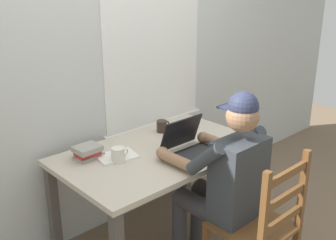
{
  "coord_description": "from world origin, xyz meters",
  "views": [
    {
      "loc": [
        -1.65,
        -1.86,
        1.83
      ],
      "look_at": [
        0.03,
        -0.05,
        0.95
      ],
      "focal_mm": 43.16,
      "sensor_mm": 36.0,
      "label": 1
    }
  ],
  "objects_px": {
    "laptop": "(191,146)",
    "coffee_mug_white": "(118,155)",
    "computer_mouse": "(220,143)",
    "seated_person": "(225,177)",
    "desk": "(160,162)",
    "coffee_mug_dark": "(162,126)",
    "book_stack_main": "(88,152)",
    "wooden_chair": "(260,228)"
  },
  "relations": [
    {
      "from": "desk",
      "to": "wooden_chair",
      "type": "bearing_deg",
      "value": -82.87
    },
    {
      "from": "seated_person",
      "to": "book_stack_main",
      "type": "xyz_separation_m",
      "value": [
        -0.52,
        0.7,
        0.1
      ]
    },
    {
      "from": "coffee_mug_white",
      "to": "book_stack_main",
      "type": "xyz_separation_m",
      "value": [
        -0.11,
        0.17,
        -0.0
      ]
    },
    {
      "from": "desk",
      "to": "coffee_mug_white",
      "type": "height_order",
      "value": "coffee_mug_white"
    },
    {
      "from": "laptop",
      "to": "book_stack_main",
      "type": "xyz_separation_m",
      "value": [
        -0.54,
        0.39,
        -0.01
      ]
    },
    {
      "from": "seated_person",
      "to": "laptop",
      "type": "distance_m",
      "value": 0.32
    },
    {
      "from": "laptop",
      "to": "coffee_mug_white",
      "type": "distance_m",
      "value": 0.48
    },
    {
      "from": "wooden_chair",
      "to": "computer_mouse",
      "type": "distance_m",
      "value": 0.67
    },
    {
      "from": "wooden_chair",
      "to": "coffee_mug_white",
      "type": "xyz_separation_m",
      "value": [
        -0.41,
        0.8,
        0.32
      ]
    },
    {
      "from": "coffee_mug_white",
      "to": "laptop",
      "type": "bearing_deg",
      "value": -26.74
    },
    {
      "from": "desk",
      "to": "laptop",
      "type": "xyz_separation_m",
      "value": [
        0.11,
        -0.18,
        0.14
      ]
    },
    {
      "from": "laptop",
      "to": "book_stack_main",
      "type": "relative_size",
      "value": 1.71
    },
    {
      "from": "desk",
      "to": "book_stack_main",
      "type": "relative_size",
      "value": 7.04
    },
    {
      "from": "computer_mouse",
      "to": "desk",
      "type": "bearing_deg",
      "value": 148.6
    },
    {
      "from": "seated_person",
      "to": "computer_mouse",
      "type": "bearing_deg",
      "value": 44.77
    },
    {
      "from": "wooden_chair",
      "to": "coffee_mug_dark",
      "type": "xyz_separation_m",
      "value": [
        0.14,
        1.01,
        0.32
      ]
    },
    {
      "from": "wooden_chair",
      "to": "coffee_mug_dark",
      "type": "height_order",
      "value": "wooden_chair"
    },
    {
      "from": "laptop",
      "to": "coffee_mug_dark",
      "type": "height_order",
      "value": "laptop"
    },
    {
      "from": "coffee_mug_white",
      "to": "book_stack_main",
      "type": "distance_m",
      "value": 0.21
    },
    {
      "from": "computer_mouse",
      "to": "coffee_mug_dark",
      "type": "relative_size",
      "value": 0.87
    },
    {
      "from": "laptop",
      "to": "seated_person",
      "type": "bearing_deg",
      "value": -93.16
    },
    {
      "from": "book_stack_main",
      "to": "seated_person",
      "type": "bearing_deg",
      "value": -53.04
    },
    {
      "from": "desk",
      "to": "wooden_chair",
      "type": "height_order",
      "value": "wooden_chair"
    },
    {
      "from": "wooden_chair",
      "to": "laptop",
      "type": "bearing_deg",
      "value": 88.34
    },
    {
      "from": "desk",
      "to": "seated_person",
      "type": "distance_m",
      "value": 0.5
    },
    {
      "from": "coffee_mug_white",
      "to": "coffee_mug_dark",
      "type": "xyz_separation_m",
      "value": [
        0.55,
        0.2,
        -0.0
      ]
    },
    {
      "from": "desk",
      "to": "coffee_mug_dark",
      "type": "distance_m",
      "value": 0.37
    },
    {
      "from": "seated_person",
      "to": "wooden_chair",
      "type": "relative_size",
      "value": 1.33
    },
    {
      "from": "laptop",
      "to": "book_stack_main",
      "type": "height_order",
      "value": "laptop"
    },
    {
      "from": "coffee_mug_white",
      "to": "book_stack_main",
      "type": "relative_size",
      "value": 0.63
    },
    {
      "from": "desk",
      "to": "laptop",
      "type": "relative_size",
      "value": 4.11
    },
    {
      "from": "desk",
      "to": "seated_person",
      "type": "height_order",
      "value": "seated_person"
    },
    {
      "from": "computer_mouse",
      "to": "seated_person",
      "type": "bearing_deg",
      "value": -135.23
    },
    {
      "from": "desk",
      "to": "book_stack_main",
      "type": "height_order",
      "value": "book_stack_main"
    },
    {
      "from": "coffee_mug_dark",
      "to": "desk",
      "type": "bearing_deg",
      "value": -134.52
    },
    {
      "from": "seated_person",
      "to": "coffee_mug_dark",
      "type": "bearing_deg",
      "value": 78.9
    },
    {
      "from": "wooden_chair",
      "to": "coffee_mug_white",
      "type": "height_order",
      "value": "wooden_chair"
    },
    {
      "from": "seated_person",
      "to": "coffee_mug_white",
      "type": "relative_size",
      "value": 10.12
    },
    {
      "from": "coffee_mug_dark",
      "to": "coffee_mug_white",
      "type": "bearing_deg",
      "value": -159.65
    },
    {
      "from": "computer_mouse",
      "to": "coffee_mug_white",
      "type": "xyz_separation_m",
      "value": [
        -0.68,
        0.26,
        0.03
      ]
    },
    {
      "from": "laptop",
      "to": "coffee_mug_dark",
      "type": "relative_size",
      "value": 2.87
    },
    {
      "from": "coffee_mug_dark",
      "to": "seated_person",
      "type": "bearing_deg",
      "value": -101.1
    }
  ]
}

